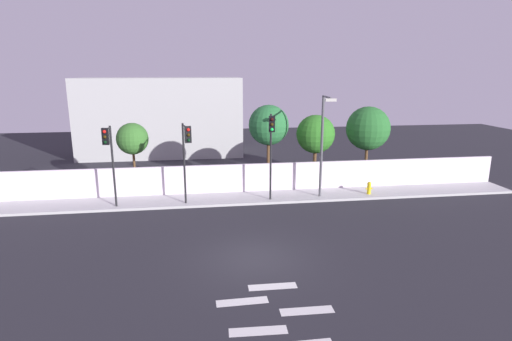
{
  "coord_description": "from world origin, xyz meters",
  "views": [
    {
      "loc": [
        -2.2,
        -15.8,
        7.75
      ],
      "look_at": [
        1.01,
        6.5,
        2.24
      ],
      "focal_mm": 28.68,
      "sensor_mm": 36.0,
      "label": 1
    }
  ],
  "objects_px": {
    "traffic_light_center": "(271,140)",
    "fire_hydrant": "(369,187)",
    "traffic_light_left": "(109,150)",
    "roadside_tree_midleft": "(269,125)",
    "roadside_tree_midright": "(316,134)",
    "roadside_tree_rightmost": "(368,128)",
    "traffic_light_right": "(186,148)",
    "roadside_tree_leftmost": "(132,139)",
    "street_lamp_curbside": "(323,138)"
  },
  "relations": [
    {
      "from": "traffic_light_left",
      "to": "roadside_tree_rightmost",
      "type": "xyz_separation_m",
      "value": [
        16.43,
        3.72,
        0.35
      ]
    },
    {
      "from": "traffic_light_center",
      "to": "roadside_tree_midleft",
      "type": "xyz_separation_m",
      "value": [
        0.5,
        3.77,
        0.34
      ]
    },
    {
      "from": "traffic_light_right",
      "to": "fire_hydrant",
      "type": "bearing_deg",
      "value": 4.67
    },
    {
      "from": "traffic_light_center",
      "to": "traffic_light_right",
      "type": "bearing_deg",
      "value": -178.17
    },
    {
      "from": "traffic_light_left",
      "to": "street_lamp_curbside",
      "type": "height_order",
      "value": "street_lamp_curbside"
    },
    {
      "from": "street_lamp_curbside",
      "to": "fire_hydrant",
      "type": "distance_m",
      "value": 4.62
    },
    {
      "from": "roadside_tree_leftmost",
      "to": "street_lamp_curbside",
      "type": "bearing_deg",
      "value": -15.95
    },
    {
      "from": "traffic_light_right",
      "to": "fire_hydrant",
      "type": "distance_m",
      "value": 11.72
    },
    {
      "from": "roadside_tree_midleft",
      "to": "street_lamp_curbside",
      "type": "bearing_deg",
      "value": -50.4
    },
    {
      "from": "traffic_light_left",
      "to": "traffic_light_center",
      "type": "distance_m",
      "value": 9.0
    },
    {
      "from": "traffic_light_center",
      "to": "roadside_tree_midleft",
      "type": "height_order",
      "value": "roadside_tree_midleft"
    },
    {
      "from": "traffic_light_left",
      "to": "traffic_light_center",
      "type": "relative_size",
      "value": 0.9
    },
    {
      "from": "traffic_light_center",
      "to": "street_lamp_curbside",
      "type": "distance_m",
      "value": 3.26
    },
    {
      "from": "traffic_light_left",
      "to": "traffic_light_right",
      "type": "relative_size",
      "value": 0.99
    },
    {
      "from": "traffic_light_left",
      "to": "roadside_tree_leftmost",
      "type": "height_order",
      "value": "traffic_light_left"
    },
    {
      "from": "fire_hydrant",
      "to": "roadside_tree_midright",
      "type": "relative_size",
      "value": 0.16
    },
    {
      "from": "traffic_light_center",
      "to": "traffic_light_right",
      "type": "distance_m",
      "value": 4.84
    },
    {
      "from": "roadside_tree_midright",
      "to": "roadside_tree_leftmost",
      "type": "bearing_deg",
      "value": 180.0
    },
    {
      "from": "traffic_light_right",
      "to": "roadside_tree_leftmost",
      "type": "relative_size",
      "value": 1.04
    },
    {
      "from": "traffic_light_left",
      "to": "roadside_tree_midright",
      "type": "distance_m",
      "value": 13.26
    },
    {
      "from": "traffic_light_center",
      "to": "street_lamp_curbside",
      "type": "xyz_separation_m",
      "value": [
        3.22,
        0.48,
        -0.03
      ]
    },
    {
      "from": "fire_hydrant",
      "to": "roadside_tree_rightmost",
      "type": "height_order",
      "value": "roadside_tree_rightmost"
    },
    {
      "from": "roadside_tree_midright",
      "to": "traffic_light_right",
      "type": "bearing_deg",
      "value": -155.35
    },
    {
      "from": "traffic_light_left",
      "to": "roadside_tree_midleft",
      "type": "distance_m",
      "value": 10.22
    },
    {
      "from": "fire_hydrant",
      "to": "traffic_light_center",
      "type": "bearing_deg",
      "value": -173.22
    },
    {
      "from": "traffic_light_left",
      "to": "roadside_tree_midleft",
      "type": "relative_size",
      "value": 0.83
    },
    {
      "from": "traffic_light_center",
      "to": "roadside_tree_rightmost",
      "type": "bearing_deg",
      "value": 26.9
    },
    {
      "from": "street_lamp_curbside",
      "to": "roadside_tree_midright",
      "type": "distance_m",
      "value": 3.34
    },
    {
      "from": "roadside_tree_leftmost",
      "to": "roadside_tree_rightmost",
      "type": "height_order",
      "value": "roadside_tree_rightmost"
    },
    {
      "from": "fire_hydrant",
      "to": "roadside_tree_leftmost",
      "type": "relative_size",
      "value": 0.18
    },
    {
      "from": "fire_hydrant",
      "to": "roadside_tree_leftmost",
      "type": "bearing_deg",
      "value": 168.48
    },
    {
      "from": "roadside_tree_midright",
      "to": "fire_hydrant",
      "type": "bearing_deg",
      "value": -47.81
    },
    {
      "from": "traffic_light_left",
      "to": "roadside_tree_leftmost",
      "type": "relative_size",
      "value": 1.02
    },
    {
      "from": "traffic_light_center",
      "to": "fire_hydrant",
      "type": "bearing_deg",
      "value": 6.78
    },
    {
      "from": "traffic_light_right",
      "to": "roadside_tree_rightmost",
      "type": "bearing_deg",
      "value": 17.76
    },
    {
      "from": "traffic_light_left",
      "to": "roadside_tree_midright",
      "type": "xyz_separation_m",
      "value": [
        12.72,
        3.72,
        0.03
      ]
    },
    {
      "from": "roadside_tree_midleft",
      "to": "roadside_tree_rightmost",
      "type": "relative_size",
      "value": 1.03
    },
    {
      "from": "street_lamp_curbside",
      "to": "roadside_tree_leftmost",
      "type": "bearing_deg",
      "value": 164.05
    },
    {
      "from": "traffic_light_left",
      "to": "roadside_tree_rightmost",
      "type": "height_order",
      "value": "roadside_tree_rightmost"
    },
    {
      "from": "traffic_light_right",
      "to": "street_lamp_curbside",
      "type": "relative_size",
      "value": 0.76
    },
    {
      "from": "roadside_tree_midleft",
      "to": "traffic_light_left",
      "type": "bearing_deg",
      "value": -158.6
    },
    {
      "from": "traffic_light_right",
      "to": "fire_hydrant",
      "type": "xyz_separation_m",
      "value": [
        11.28,
        0.92,
        -3.03
      ]
    },
    {
      "from": "traffic_light_right",
      "to": "roadside_tree_midleft",
      "type": "distance_m",
      "value": 6.65
    },
    {
      "from": "traffic_light_left",
      "to": "traffic_light_right",
      "type": "distance_m",
      "value": 4.17
    },
    {
      "from": "roadside_tree_midleft",
      "to": "fire_hydrant",
      "type": "bearing_deg",
      "value": -26.78
    },
    {
      "from": "traffic_light_left",
      "to": "roadside_tree_midleft",
      "type": "xyz_separation_m",
      "value": [
        9.49,
        3.72,
        0.7
      ]
    },
    {
      "from": "traffic_light_center",
      "to": "roadside_tree_rightmost",
      "type": "height_order",
      "value": "roadside_tree_rightmost"
    },
    {
      "from": "street_lamp_curbside",
      "to": "fire_hydrant",
      "type": "relative_size",
      "value": 7.75
    },
    {
      "from": "roadside_tree_rightmost",
      "to": "roadside_tree_midright",
      "type": "bearing_deg",
      "value": -180.0
    },
    {
      "from": "traffic_light_left",
      "to": "roadside_tree_midright",
      "type": "relative_size",
      "value": 0.95
    }
  ]
}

